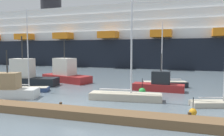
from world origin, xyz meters
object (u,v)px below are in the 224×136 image
sailboat_1 (165,83)px  fishing_boat_2 (66,73)px  fishing_boat_3 (6,89)px  sailboat_3 (126,93)px  cruise_ship (119,40)px  channel_buoy_0 (142,91)px  sailboat_2 (219,102)px  fishing_boat_1 (25,76)px  sailboat_0 (25,88)px  channel_buoy_1 (193,112)px  fishing_boat_0 (159,84)px

sailboat_1 → fishing_boat_2: size_ratio=0.99×
fishing_boat_3 → sailboat_3: bearing=-4.0°
fishing_boat_2 → cruise_ship: 36.26m
fishing_boat_3 → channel_buoy_0: bearing=7.3°
sailboat_2 → fishing_boat_1: 24.72m
fishing_boat_1 → fishing_boat_2: fishing_boat_1 is taller
sailboat_1 → fishing_boat_1: size_ratio=0.94×
sailboat_0 → fishing_boat_1: (-3.10, 3.83, 0.82)m
sailboat_3 → fishing_boat_3: sailboat_3 is taller
fishing_boat_1 → channel_buoy_0: (16.87, -1.50, -0.88)m
sailboat_3 → fishing_boat_2: 15.15m
channel_buoy_0 → channel_buoy_1: (4.97, -6.75, -0.08)m
sailboat_0 → sailboat_2: bearing=-22.1°
sailboat_0 → fishing_boat_1: sailboat_0 is taller
sailboat_3 → fishing_boat_1: sailboat_3 is taller
fishing_boat_1 → sailboat_2: bearing=160.0°
fishing_boat_2 → channel_buoy_0: 14.47m
sailboat_0 → fishing_boat_0: 16.21m
sailboat_1 → channel_buoy_1: (2.83, -12.56, -0.18)m
fishing_boat_3 → channel_buoy_0: (13.47, 5.78, -0.51)m
sailboat_1 → channel_buoy_0: size_ratio=4.70×
fishing_boat_1 → sailboat_3: bearing=154.3°
fishing_boat_0 → channel_buoy_1: fishing_boat_0 is taller
sailboat_2 → fishing_boat_2: 22.49m
fishing_boat_0 → fishing_boat_1: bearing=-173.7°
fishing_boat_2 → cruise_ship: size_ratio=0.06×
fishing_boat_3 → cruise_ship: size_ratio=0.05×
sailboat_1 → channel_buoy_1: size_ratio=6.00×
sailboat_2 → fishing_boat_3: bearing=169.6°
sailboat_2 → fishing_boat_3: size_ratio=1.19×
fishing_boat_0 → cruise_ship: cruise_ship is taller
sailboat_1 → fishing_boat_2: bearing=-17.7°
sailboat_3 → channel_buoy_1: (6.14, -3.57, -0.38)m
sailboat_0 → fishing_boat_3: bearing=-104.8°
cruise_ship → sailboat_2: bearing=-61.6°
channel_buoy_1 → sailboat_0: bearing=166.7°
sailboat_3 → cruise_ship: (-12.68, 45.06, 7.21)m
sailboat_1 → fishing_boat_1: sailboat_1 is taller
sailboat_0 → fishing_boat_0: sailboat_0 is taller
sailboat_0 → channel_buoy_1: sailboat_0 is taller
fishing_boat_0 → fishing_boat_1: (-18.50, -1.22, 0.44)m
fishing_boat_3 → cruise_ship: cruise_ship is taller
sailboat_0 → sailboat_2: sailboat_0 is taller
fishing_boat_0 → cruise_ship: 42.70m
fishing_boat_2 → sailboat_3: bearing=159.7°
channel_buoy_1 → sailboat_2: bearing=56.1°
channel_buoy_0 → fishing_boat_0: bearing=59.1°
channel_buoy_1 → cruise_ship: (-18.82, 48.64, 7.59)m
fishing_boat_2 → fishing_boat_3: size_ratio=1.25×
fishing_boat_0 → cruise_ship: size_ratio=0.04×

